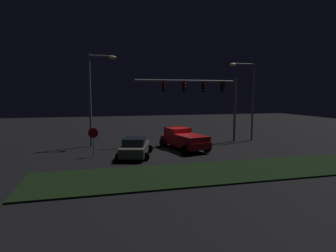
# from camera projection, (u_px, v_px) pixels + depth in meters

# --- Properties ---
(ground_plane) EXTENTS (80.00, 80.00, 0.00)m
(ground_plane) POSITION_uv_depth(u_px,v_px,m) (177.00, 149.00, 24.58)
(ground_plane) COLOR black
(grass_median) EXTENTS (21.64, 4.76, 0.10)m
(grass_median) POSITION_uv_depth(u_px,v_px,m) (213.00, 172.00, 16.98)
(grass_median) COLOR black
(grass_median) RESTS_ON ground_plane
(pickup_truck) EXTENTS (3.68, 5.71, 1.80)m
(pickup_truck) POSITION_uv_depth(u_px,v_px,m) (183.00, 138.00, 24.42)
(pickup_truck) COLOR maroon
(pickup_truck) RESTS_ON ground_plane
(car_sedan) EXTENTS (3.23, 4.72, 1.51)m
(car_sedan) POSITION_uv_depth(u_px,v_px,m) (135.00, 147.00, 21.42)
(car_sedan) COLOR #514C47
(car_sedan) RESTS_ON ground_plane
(traffic_signal_gantry) EXTENTS (10.32, 0.56, 6.50)m
(traffic_signal_gantry) POSITION_uv_depth(u_px,v_px,m) (204.00, 92.00, 27.33)
(traffic_signal_gantry) COLOR slate
(traffic_signal_gantry) RESTS_ON ground_plane
(street_lamp_left) EXTENTS (2.53, 0.44, 8.41)m
(street_lamp_left) POSITION_uv_depth(u_px,v_px,m) (95.00, 89.00, 25.35)
(street_lamp_left) COLOR slate
(street_lamp_left) RESTS_ON ground_plane
(street_lamp_right) EXTENTS (2.83, 0.44, 8.01)m
(street_lamp_right) POSITION_uv_depth(u_px,v_px,m) (248.00, 92.00, 28.59)
(street_lamp_right) COLOR slate
(street_lamp_right) RESTS_ON ground_plane
(stop_sign) EXTENTS (0.76, 0.08, 2.23)m
(stop_sign) POSITION_uv_depth(u_px,v_px,m) (93.00, 137.00, 21.32)
(stop_sign) COLOR slate
(stop_sign) RESTS_ON ground_plane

